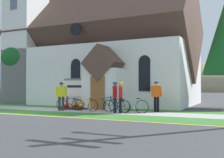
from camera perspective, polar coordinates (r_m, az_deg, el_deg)
ground at (r=20.25m, az=-8.83°, el=-5.62°), size 140.00×140.00×0.00m
sidewalk_slab at (r=18.13m, az=-11.96°, el=-6.08°), size 32.00×2.15×0.01m
grass_verge at (r=16.49m, az=-16.53°, el=-6.51°), size 32.00×2.12×0.01m
church_lawn at (r=19.60m, az=-8.67°, el=-5.74°), size 24.00×1.51×0.01m
curb_paint_stripe at (r=15.62m, az=-19.54°, el=-6.78°), size 28.00×0.16×0.01m
church_building at (r=24.02m, az=-2.94°, el=5.23°), size 15.37×10.41×11.80m
church_sign at (r=18.74m, az=-7.12°, el=-1.95°), size 2.05×0.14×1.98m
flower_bed at (r=18.58m, az=-7.54°, el=-5.76°), size 2.26×2.26×0.34m
bicycle_red at (r=15.94m, az=1.01°, el=-5.46°), size 1.70×0.10×0.80m
bicycle_black at (r=17.40m, az=-8.68°, el=-5.10°), size 1.70×0.36×0.77m
bicycle_green at (r=15.35m, az=4.26°, el=-5.54°), size 1.74×0.38×0.84m
bicycle_white at (r=16.93m, az=-0.98°, el=-5.13°), size 1.69×0.60×0.87m
bicycle_blue at (r=16.59m, az=-5.32°, el=-5.29°), size 1.70×0.19×0.77m
cyclist_in_orange_jersey at (r=16.07m, az=9.07°, el=-3.02°), size 0.66×0.34×1.74m
cyclist_in_yellow_jersey at (r=15.34m, az=0.59°, el=-3.18°), size 0.35×0.74×1.72m
cyclist_in_blue_jersey at (r=16.97m, az=-10.33°, el=-3.03°), size 0.61×0.43×1.70m
cyclist_in_red_jersey at (r=15.08m, az=1.74°, el=-3.27°), size 0.38×0.75×1.69m
yard_deciduous_tree at (r=25.52m, az=-17.45°, el=4.00°), size 3.87×3.87×5.30m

